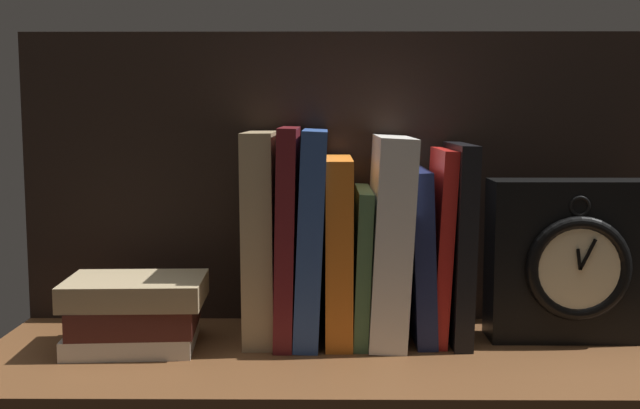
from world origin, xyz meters
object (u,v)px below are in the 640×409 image
Objects in this scene: book_green_romantic at (361,263)px; book_navy_bierce at (419,254)px; framed_clock at (570,261)px; book_black_skeptic at (457,241)px; book_red_requiem at (439,244)px; book_stack_side at (135,313)px; book_orange_pandolfini at (338,248)px; book_tan_shortstories at (261,235)px; book_maroon_dawkins at (288,233)px; book_white_catcher at (389,238)px; book_blue_modern at (311,234)px.

book_navy_bierce reaches higher than book_green_romantic.
book_green_romantic is 0.94× the size of framed_clock.
book_navy_bierce is 0.87× the size of book_black_skeptic.
book_stack_side is at bearing -172.33° from book_red_requiem.
book_orange_pandolfini is 3.18cm from book_green_romantic.
framed_clock is at bearing -2.33° from book_orange_pandolfini.
framed_clock is (23.98, -1.08, 0.52)cm from book_green_romantic.
book_navy_bierce is 32.98cm from book_stack_side.
book_green_romantic is (11.62, -0.00, -3.26)cm from book_tan_shortstories.
book_orange_pandolfini reaches higher than book_green_romantic.
book_red_requiem is at bearing 0.00° from book_maroon_dawkins.
book_green_romantic is 0.79× the size of book_red_requiem.
book_green_romantic is (2.63, 0.00, -1.78)cm from book_orange_pandolfini.
book_tan_shortstories is at bearing 180.00° from book_maroon_dawkins.
book_green_romantic reaches higher than book_stack_side.
book_white_catcher is at bearing 0.00° from book_maroon_dawkins.
book_black_skeptic is 37.58cm from book_stack_side.
book_tan_shortstories is 5.80cm from book_blue_modern.
book_red_requiem is at bearing 180.00° from book_black_skeptic.
book_orange_pandolfini reaches higher than book_stack_side.
book_orange_pandolfini is at bearing -0.00° from book_tan_shortstories.
book_blue_modern is at bearing 0.00° from book_tan_shortstories.
framed_clock is 49.77cm from book_stack_side.
book_maroon_dawkins is at bearing 180.00° from book_black_skeptic.
book_red_requiem reaches higher than book_green_romantic.
book_navy_bierce is 0.89× the size of book_red_requiem.
book_tan_shortstories is at bearing 180.00° from book_red_requiem.
framed_clock is at bearing -1.91° from book_maroon_dawkins.
book_green_romantic is (5.82, -0.00, -3.38)cm from book_blue_modern.
framed_clock is 1.18× the size of book_stack_side.
book_stack_side is (-34.39, -4.63, -7.04)cm from book_red_requiem.
book_blue_modern is at bearing 180.00° from book_black_skeptic.
book_black_skeptic is at bearing -0.00° from book_tan_shortstories.
book_orange_pandolfini is at bearing 180.00° from book_green_romantic.
book_green_romantic is (8.55, 0.00, -3.53)cm from book_maroon_dawkins.
book_stack_side is (-36.56, -4.63, -7.34)cm from book_black_skeptic.
book_white_catcher reaches higher than book_orange_pandolfini.
framed_clock is at bearing -1.74° from book_tan_shortstories.
book_blue_modern is 14.86cm from book_red_requiem.
book_navy_bierce is (12.55, -0.00, -2.25)cm from book_blue_modern.
book_black_skeptic is (13.80, 0.00, 0.81)cm from book_orange_pandolfini.
book_tan_shortstories is 1.09× the size of book_red_requiem.
book_navy_bierce is at bearing 180.00° from book_red_requiem.
book_navy_bierce reaches higher than framed_clock.
book_navy_bierce is (3.53, 0.00, -1.87)cm from book_white_catcher.
book_maroon_dawkins reaches higher than book_stack_side.
book_tan_shortstories reaches higher than book_navy_bierce.
book_tan_shortstories is at bearing 180.00° from book_orange_pandolfini.
book_black_skeptic is at bearing 0.00° from book_maroon_dawkins.
book_tan_shortstories is 22.80cm from book_black_skeptic.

